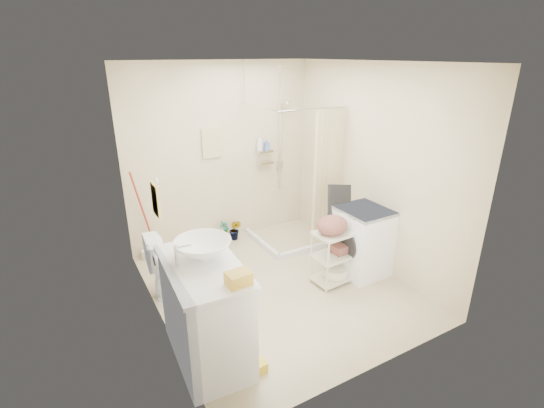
{
  "coord_description": "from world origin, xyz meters",
  "views": [
    {
      "loc": [
        -2.11,
        -3.59,
        2.68
      ],
      "look_at": [
        0.07,
        0.25,
        0.98
      ],
      "focal_mm": 26.0,
      "sensor_mm": 36.0,
      "label": 1
    }
  ],
  "objects_px": {
    "toilet": "(180,263)",
    "washing_machine": "(363,241)",
    "vanity": "(206,312)",
    "laundry_rack": "(337,251)"
  },
  "relations": [
    {
      "from": "toilet",
      "to": "vanity",
      "type": "bearing_deg",
      "value": 179.62
    },
    {
      "from": "laundry_rack",
      "to": "washing_machine",
      "type": "bearing_deg",
      "value": -2.36
    },
    {
      "from": "vanity",
      "to": "laundry_rack",
      "type": "xyz_separation_m",
      "value": [
        1.87,
        0.46,
        -0.08
      ]
    },
    {
      "from": "vanity",
      "to": "laundry_rack",
      "type": "distance_m",
      "value": 1.92
    },
    {
      "from": "vanity",
      "to": "laundry_rack",
      "type": "bearing_deg",
      "value": 16.89
    },
    {
      "from": "toilet",
      "to": "laundry_rack",
      "type": "bearing_deg",
      "value": -106.66
    },
    {
      "from": "washing_machine",
      "to": "laundry_rack",
      "type": "bearing_deg",
      "value": -179.38
    },
    {
      "from": "toilet",
      "to": "washing_machine",
      "type": "xyz_separation_m",
      "value": [
        2.18,
        -0.7,
        0.06
      ]
    },
    {
      "from": "washing_machine",
      "to": "laundry_rack",
      "type": "height_order",
      "value": "washing_machine"
    },
    {
      "from": "toilet",
      "to": "washing_machine",
      "type": "relative_size",
      "value": 0.87
    }
  ]
}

